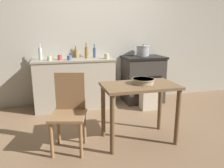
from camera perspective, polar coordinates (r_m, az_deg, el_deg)
The scene contains 17 objects.
ground_plane at distance 3.17m, azimuth 2.48°, elevation -12.62°, with size 14.00×14.00×0.00m, color #896B4C.
wall_back at distance 4.38m, azimuth -3.77°, elevation 12.02°, with size 8.00×0.07×2.55m.
counter_cabinet at distance 4.10m, azimuth -9.76°, elevation 0.17°, with size 1.45×0.58×0.91m.
stove at distance 4.43m, azimuth 8.02°, elevation 1.30°, with size 0.80×0.59×0.92m.
work_table at distance 2.77m, azimuth 7.18°, elevation -2.99°, with size 0.93×0.56×0.76m.
chair at distance 2.67m, azimuth -11.14°, elevation -6.56°, with size 0.49×0.49×0.92m.
flour_sack at distance 4.06m, azimuth 9.45°, elevation -4.27°, with size 0.28×0.20×0.33m, color beige.
stock_pot at distance 4.42m, azimuth 8.07°, elevation 8.61°, with size 0.26×0.26×0.23m.
mixing_bowl_large at distance 2.78m, azimuth 8.15°, elevation 0.84°, with size 0.29×0.29×0.06m.
bottle_far_left at distance 4.19m, azimuth -4.60°, elevation 8.25°, with size 0.06×0.06×0.25m.
bottle_left at distance 4.07m, azimuth -6.69°, elevation 8.22°, with size 0.06×0.06×0.28m.
bottle_mid_left at distance 4.24m, azimuth -9.38°, elevation 8.02°, with size 0.06×0.06×0.22m.
bottle_center_left at distance 4.08m, azimuth -18.23°, elevation 7.64°, with size 0.06×0.06×0.28m.
cup_center at distance 3.89m, azimuth -16.05°, elevation 6.46°, with size 0.07×0.07×0.08m, color beige.
cup_center_right at distance 3.93m, azimuth -13.47°, elevation 6.79°, with size 0.08×0.08×0.09m, color #B74C42.
cup_mid_right at distance 3.98m, azimuth -1.38°, elevation 7.27°, with size 0.09×0.09×0.09m, color beige.
cup_right at distance 3.87m, azimuth -11.07°, elevation 6.73°, with size 0.08×0.08×0.08m, color #4C6B99.
Camera 1 is at (-0.87, -2.70, 1.41)m, focal length 35.00 mm.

